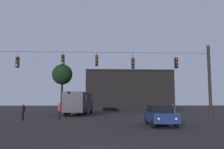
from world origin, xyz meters
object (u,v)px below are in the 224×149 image
at_px(tree_left_silhouette, 62,75).
at_px(pedestrian_crossing_left, 59,110).
at_px(pedestrian_crossing_center, 173,112).
at_px(pedestrian_crossing_right, 23,111).
at_px(car_near_right, 160,115).
at_px(city_bus, 80,101).

bearing_deg(tree_left_silhouette, pedestrian_crossing_left, -81.85).
relative_size(pedestrian_crossing_center, pedestrian_crossing_right, 0.95).
xyz_separation_m(car_near_right, tree_left_silhouette, (-11.38, 26.55, 5.86)).
xyz_separation_m(city_bus, pedestrian_crossing_left, (-1.19, -10.12, -0.87)).
bearing_deg(car_near_right, pedestrian_crossing_right, 153.40).
xyz_separation_m(pedestrian_crossing_right, tree_left_silhouette, (0.54, 20.59, 5.75)).
height_order(city_bus, car_near_right, city_bus).
distance_m(car_near_right, pedestrian_crossing_left, 10.68).
bearing_deg(pedestrian_crossing_center, pedestrian_crossing_right, 176.49).
bearing_deg(city_bus, pedestrian_crossing_left, -96.71).
height_order(city_bus, pedestrian_crossing_left, city_bus).
relative_size(city_bus, tree_left_silhouette, 1.30).
height_order(pedestrian_crossing_left, pedestrian_crossing_right, pedestrian_crossing_left).
xyz_separation_m(pedestrian_crossing_left, tree_left_silhouette, (-2.88, 20.09, 5.65)).
distance_m(city_bus, pedestrian_crossing_center, 15.13).
xyz_separation_m(car_near_right, pedestrian_crossing_right, (-11.92, 5.97, 0.11)).
distance_m(pedestrian_crossing_left, pedestrian_crossing_center, 11.07).
distance_m(car_near_right, tree_left_silhouette, 29.48).
height_order(pedestrian_crossing_center, tree_left_silhouette, tree_left_silhouette).
bearing_deg(tree_left_silhouette, car_near_right, -66.81).
height_order(pedestrian_crossing_right, tree_left_silhouette, tree_left_silhouette).
xyz_separation_m(city_bus, pedestrian_crossing_center, (9.79, -11.50, -1.02)).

